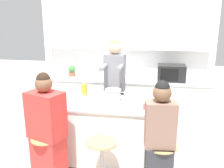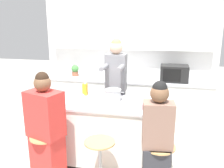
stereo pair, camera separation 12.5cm
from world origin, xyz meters
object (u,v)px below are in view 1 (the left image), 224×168
bar_stool_center (102,164)px  person_seated_near (159,145)px  person_wrapped_blanket (47,134)px  potted_plant (72,70)px  fruit_bowl (78,98)px  juice_carton (84,90)px  cooking_pot (113,95)px  bar_stool_leftmost (48,159)px  bar_stool_rightmost (160,168)px  microwave (171,73)px  coffee_cup_near (146,106)px  kitchen_island (111,132)px  person_cooking (115,91)px

bar_stool_center → person_seated_near: size_ratio=0.46×
person_wrapped_blanket → potted_plant: person_wrapped_blanket is taller
fruit_bowl → potted_plant: bearing=111.2°
bar_stool_center → juice_carton: size_ratio=3.40×
cooking_pot → fruit_bowl: bearing=-170.4°
cooking_pot → bar_stool_leftmost: bearing=-133.0°
bar_stool_rightmost → fruit_bowl: size_ratio=3.80×
juice_carton → microwave: microwave is taller
cooking_pot → potted_plant: (-1.06, 1.36, 0.04)m
bar_stool_leftmost → fruit_bowl: fruit_bowl is taller
juice_carton → person_seated_near: bearing=-38.8°
juice_carton → potted_plant: potted_plant is taller
fruit_bowl → potted_plant: (-0.56, 1.44, 0.08)m
person_wrapped_blanket → coffee_cup_near: 1.29m
kitchen_island → microwave: bearing=57.4°
fruit_bowl → potted_plant: size_ratio=0.77×
bar_stool_leftmost → cooking_pot: size_ratio=2.03×
potted_plant → kitchen_island: bearing=-54.3°
person_seated_near → cooking_pot: 1.04m
kitchen_island → cooking_pot: cooking_pot is taller
fruit_bowl → coffee_cup_near: size_ratio=1.64×
bar_stool_leftmost → bar_stool_rightmost: bearing=1.7°
person_wrapped_blanket → coffee_cup_near: size_ratio=13.88×
bar_stool_rightmost → person_wrapped_blanket: bearing=-179.1°
cooking_pot → microwave: bearing=55.8°
juice_carton → person_cooking: bearing=37.6°
bar_stool_leftmost → kitchen_island: bearing=43.5°
person_seated_near → coffee_cup_near: (-0.18, 0.46, 0.28)m
potted_plant → person_wrapped_blanket: bearing=-80.2°
kitchen_island → cooking_pot: (0.01, 0.10, 0.53)m
kitchen_island → juice_carton: bearing=150.1°
kitchen_island → bar_stool_rightmost: kitchen_island is taller
person_cooking → bar_stool_center: bearing=-86.4°
person_wrapped_blanket → microwave: bearing=72.0°
person_seated_near → fruit_bowl: (-1.15, 0.66, 0.28)m
bar_stool_center → coffee_cup_near: (0.49, 0.48, 0.60)m
kitchen_island → juice_carton: (-0.46, 0.27, 0.54)m
bar_stool_rightmost → bar_stool_leftmost: bearing=-178.3°
bar_stool_rightmost → potted_plant: 2.79m
bar_stool_center → person_seated_near: person_seated_near is taller
cooking_pot → coffee_cup_near: bearing=-30.0°
bar_stool_leftmost → person_cooking: size_ratio=0.37×
potted_plant → bar_stool_rightmost: bearing=-50.0°
coffee_cup_near → juice_carton: juice_carton is taller
person_cooking → coffee_cup_near: (0.53, -0.77, 0.05)m
person_wrapped_blanket → bar_stool_center: bearing=18.7°
cooking_pot → microwave: 1.58m
coffee_cup_near → juice_carton: 1.05m
person_cooking → juice_carton: person_cooking is taller
microwave → person_seated_near: bearing=-96.5°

